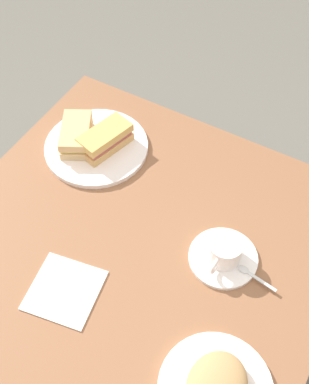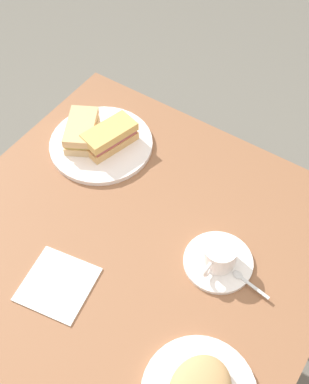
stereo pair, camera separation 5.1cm
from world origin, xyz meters
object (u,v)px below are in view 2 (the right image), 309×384
Objects in this scene: dining_table at (85,327)px; sandwich_front at (110,137)px; sandwich_back at (82,131)px; spoon at (245,280)px; sandwich_plate at (101,144)px; napkin at (58,284)px; coffee_cup at (219,254)px; coffee_saucer at (218,262)px.

sandwich_front is (0.42, 0.23, 0.15)m from dining_table.
spoon is at bearing -103.49° from sandwich_back.
dining_table is 4.56× the size of sandwich_plate.
napkin is at bearing 124.50° from spoon.
napkin reaches higher than dining_table.
napkin is at bearing -159.47° from sandwich_front.
sandwich_plate is 1.79× the size of sandwich_front.
dining_table is at bearing 143.72° from coffee_cup.
sandwich_plate reaches higher than dining_table.
napkin is at bearing -148.69° from sandwich_back.
coffee_saucer is 0.07m from spoon.
spoon is at bearing -97.45° from coffee_cup.
coffee_cup is at bearing -107.69° from sandwich_plate.
napkin is at bearing 132.45° from coffee_saucer.
dining_table is at bearing -148.25° from sandwich_plate.
spoon reaches higher than sandwich_plate.
dining_table is 0.50m from sandwich_front.
spoon is (0.26, -0.27, 0.12)m from dining_table.
coffee_cup reaches higher than sandwich_plate.
sandwich_back is 0.44m from napkin.
sandwich_back reaches higher than sandwich_plate.
coffee_cup is at bearing -47.75° from napkin.
coffee_saucer is 0.37m from napkin.
sandwich_plate is 0.54m from spoon.
dining_table is 8.61× the size of napkin.
coffee_saucer is 1.53× the size of coffee_cup.
sandwich_plate is 1.75× the size of coffee_saucer.
sandwich_back reaches higher than spoon.
dining_table is 0.49m from sandwich_plate.
sandwich_back reaches higher than dining_table.
coffee_saucer is at bearing -2.06° from coffee_cup.
sandwich_front reaches higher than coffee_saucer.
coffee_saucer is at bearing -109.53° from sandwich_front.
dining_table is 8.18× the size of sandwich_front.
sandwich_plate is at bearing 24.33° from napkin.
spoon is (-0.14, -0.57, -0.03)m from sandwich_back.
napkin is (0.02, 0.08, 0.11)m from dining_table.
sandwich_plate is 0.05m from sandwich_front.
sandwich_front is 1.05× the size of napkin.
sandwich_plate is (0.41, 0.25, 0.11)m from dining_table.
sandwich_back is at bearing 37.73° from dining_table.
coffee_cup reaches higher than dining_table.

